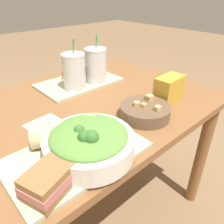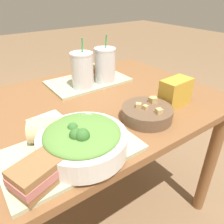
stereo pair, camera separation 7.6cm
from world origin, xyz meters
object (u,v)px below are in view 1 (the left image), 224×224
at_px(baguette_near, 54,134).
at_px(drink_cup_red, 96,67).
at_px(sandwich_near, 50,180).
at_px(drink_cup_dark, 74,73).
at_px(salad_bowl, 89,141).
at_px(sandwich_far, 75,72).
at_px(chip_bag, 169,89).
at_px(soup_bowl, 145,111).
at_px(napkin_folded, 43,123).

xyz_separation_m(baguette_near, drink_cup_red, (0.41, 0.31, 0.04)).
distance_m(sandwich_near, drink_cup_dark, 0.60).
bearing_deg(drink_cup_red, drink_cup_dark, 180.00).
bearing_deg(sandwich_near, drink_cup_red, 23.02).
distance_m(salad_bowl, drink_cup_red, 0.55).
bearing_deg(sandwich_far, baguette_near, -148.45).
relative_size(baguette_near, chip_bag, 1.11).
xyz_separation_m(sandwich_far, drink_cup_dark, (-0.08, -0.11, 0.05)).
xyz_separation_m(salad_bowl, soup_bowl, (0.29, 0.04, -0.03)).
xyz_separation_m(sandwich_near, drink_cup_red, (0.51, 0.46, 0.05)).
bearing_deg(baguette_near, drink_cup_red, -23.19).
height_order(drink_cup_dark, napkin_folded, drink_cup_dark).
bearing_deg(baguette_near, napkin_folded, 17.48).
xyz_separation_m(drink_cup_dark, drink_cup_red, (0.13, -0.00, 0.00)).
bearing_deg(baguette_near, soup_bowl, -71.28).
distance_m(soup_bowl, napkin_folded, 0.38).
height_order(salad_bowl, drink_cup_red, drink_cup_red).
distance_m(sandwich_near, baguette_near, 0.18).
bearing_deg(drink_cup_dark, chip_bag, -57.27).
bearing_deg(drink_cup_red, baguette_near, -142.98).
bearing_deg(drink_cup_red, chip_bag, -73.84).
relative_size(sandwich_far, napkin_folded, 1.05).
height_order(sandwich_near, drink_cup_red, drink_cup_red).
height_order(soup_bowl, napkin_folded, soup_bowl).
distance_m(salad_bowl, drink_cup_dark, 0.48).
xyz_separation_m(sandwich_near, drink_cup_dark, (0.38, 0.46, 0.05)).
height_order(soup_bowl, sandwich_far, sandwich_far).
relative_size(soup_bowl, sandwich_near, 1.31).
bearing_deg(soup_bowl, salad_bowl, -172.22).
bearing_deg(soup_bowl, sandwich_far, 87.75).
distance_m(soup_bowl, sandwich_near, 0.45).
bearing_deg(salad_bowl, drink_cup_dark, 60.70).
bearing_deg(chip_bag, drink_cup_dark, 119.91).
height_order(baguette_near, drink_cup_red, drink_cup_red).
relative_size(soup_bowl, napkin_folded, 1.47).
bearing_deg(chip_bag, sandwich_far, 105.19).
xyz_separation_m(soup_bowl, drink_cup_dark, (-0.06, 0.38, 0.06)).
relative_size(drink_cup_red, chip_bag, 1.72).
relative_size(baguette_near, sandwich_far, 1.10).
xyz_separation_m(drink_cup_red, chip_bag, (0.10, -0.36, -0.03)).
distance_m(sandwich_near, chip_bag, 0.62).
height_order(salad_bowl, sandwich_far, salad_bowl).
bearing_deg(soup_bowl, drink_cup_dark, 98.73).
bearing_deg(napkin_folded, salad_bowl, -85.91).
relative_size(sandwich_near, napkin_folded, 1.12).
distance_m(drink_cup_dark, drink_cup_red, 0.13).
relative_size(sandwich_far, drink_cup_dark, 0.59).
xyz_separation_m(drink_cup_dark, napkin_folded, (-0.25, -0.16, -0.09)).
distance_m(salad_bowl, sandwich_far, 0.62).
height_order(salad_bowl, soup_bowl, salad_bowl).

